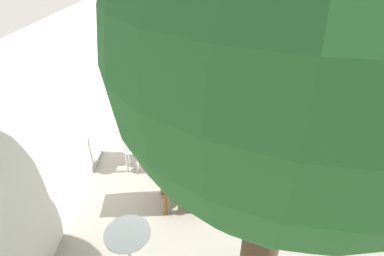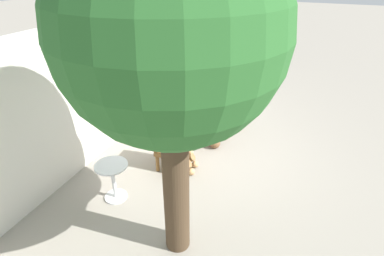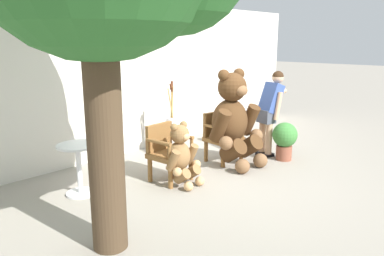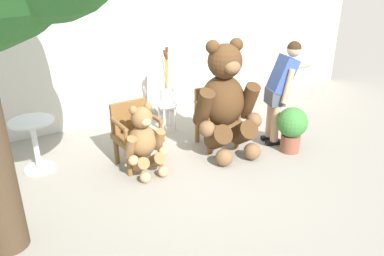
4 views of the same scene
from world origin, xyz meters
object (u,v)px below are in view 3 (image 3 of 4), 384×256
Objects in this scene: wooden_chair_right at (221,135)px; teddy_bear_small at (181,155)px; brush_bucket at (172,121)px; person_visitor at (270,106)px; potted_plant at (285,138)px; white_stool at (172,137)px; round_side_table at (79,164)px; teddy_bear_large at (234,119)px; wooden_chair_left at (167,151)px.

wooden_chair_right is 0.91× the size of teddy_bear_small.
teddy_bear_small is 1.02× the size of brush_bucket.
person_visitor is (2.15, -0.13, 0.46)m from teddy_bear_small.
potted_plant is (0.82, -0.78, -0.07)m from wooden_chair_right.
white_stool is 2.14m from round_side_table.
teddy_bear_small reaches higher than wooden_chair_right.
round_side_table is at bearing 148.43° from teddy_bear_small.
round_side_table is (-2.11, -0.38, -0.21)m from brush_bucket.
round_side_table is (-3.38, 0.89, -0.47)m from person_visitor.
brush_bucket reaches higher than teddy_bear_small.
brush_bucket reaches higher than round_side_table.
potted_plant is (3.33, -1.24, -0.05)m from round_side_table.
teddy_bear_small is at bearing 176.42° from person_visitor.
teddy_bear_large is 1.19m from brush_bucket.
brush_bucket is (0.88, 1.13, 0.19)m from teddy_bear_small.
round_side_table is at bearing -169.76° from white_stool.
wooden_chair_left is 1.24m from brush_bucket.
potted_plant is (0.83, -0.51, -0.40)m from teddy_bear_large.
teddy_bear_large is (1.28, -0.27, 0.34)m from wooden_chair_left.
teddy_bear_large is 1.26m from white_stool.
teddy_bear_small is 1.44m from round_side_table.
teddy_bear_large is at bearing -70.63° from white_stool.
teddy_bear_large reaches higher than wooden_chair_left.
wooden_chair_left is 0.91× the size of teddy_bear_small.
white_stool is (-1.28, 1.27, -0.57)m from person_visitor.
wooden_chair_left is 0.29m from teddy_bear_small.
round_side_table is (-2.50, 0.73, -0.35)m from teddy_bear_large.
potted_plant is (2.10, -0.49, -0.06)m from teddy_bear_small.
teddy_bear_small reaches higher than wooden_chair_left.
brush_bucket is (-0.40, 0.84, 0.19)m from wooden_chair_right.
brush_bucket is 1.28× the size of round_side_table.
wooden_chair_right is 1.19× the size of round_side_table.
wooden_chair_right reaches higher than white_stool.
round_side_table is at bearing 169.56° from wooden_chair_right.
brush_bucket is at bearing 115.66° from wooden_chair_right.
wooden_chair_right is 1.07m from person_visitor.
potted_plant is at bearing -98.46° from person_visitor.
wooden_chair_left reaches higher than white_stool.
potted_plant is at bearing -53.00° from brush_bucket.
person_visitor is 1.69× the size of brush_bucket.
round_side_table is at bearing -169.79° from brush_bucket.
teddy_bear_small is at bearing -88.31° from wooden_chair_left.
wooden_chair_left and wooden_chair_right have the same top height.
white_stool is (0.88, 1.13, -0.11)m from teddy_bear_small.
wooden_chair_left is 1.19× the size of round_side_table.
teddy_bear_small reaches higher than potted_plant.
teddy_bear_large is at bearing 169.88° from person_visitor.
round_side_table is at bearing 159.52° from potted_plant.
teddy_bear_large is 1.05× the size of person_visitor.
wooden_chair_right is 1.32m from teddy_bear_small.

